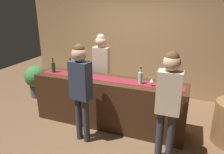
# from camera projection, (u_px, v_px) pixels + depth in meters

# --- Properties ---
(ground_plane) EXTENTS (10.00, 10.00, 0.00)m
(ground_plane) POSITION_uv_depth(u_px,v_px,m) (108.00, 124.00, 4.31)
(ground_plane) COLOR brown
(back_wall) EXTENTS (6.00, 0.12, 2.90)m
(back_wall) POSITION_uv_depth(u_px,v_px,m) (136.00, 37.00, 5.50)
(back_wall) COLOR tan
(back_wall) RESTS_ON ground
(bar_counter) EXTENTS (2.91, 0.60, 0.95)m
(bar_counter) POSITION_uv_depth(u_px,v_px,m) (108.00, 102.00, 4.15)
(bar_counter) COLOR #3D2314
(bar_counter) RESTS_ON ground
(counter_runner_cloth) EXTENTS (2.76, 0.28, 0.01)m
(counter_runner_cloth) POSITION_uv_depth(u_px,v_px,m) (108.00, 79.00, 3.99)
(counter_runner_cloth) COLOR maroon
(counter_runner_cloth) RESTS_ON bar_counter
(wine_bottle_clear) EXTENTS (0.07, 0.07, 0.30)m
(wine_bottle_clear) POSITION_uv_depth(u_px,v_px,m) (140.00, 78.00, 3.71)
(wine_bottle_clear) COLOR #B2C6C1
(wine_bottle_clear) RESTS_ON bar_counter
(wine_bottle_green) EXTENTS (0.07, 0.07, 0.30)m
(wine_bottle_green) POSITION_uv_depth(u_px,v_px,m) (53.00, 67.00, 4.32)
(wine_bottle_green) COLOR #194723
(wine_bottle_green) RESTS_ON bar_counter
(wine_bottle_amber) EXTENTS (0.07, 0.07, 0.30)m
(wine_bottle_amber) POSITION_uv_depth(u_px,v_px,m) (71.00, 67.00, 4.31)
(wine_bottle_amber) COLOR brown
(wine_bottle_amber) RESTS_ON bar_counter
(wine_glass_near_customer) EXTENTS (0.07, 0.07, 0.14)m
(wine_glass_near_customer) POSITION_uv_depth(u_px,v_px,m) (152.00, 80.00, 3.61)
(wine_glass_near_customer) COLOR silver
(wine_glass_near_customer) RESTS_ON bar_counter
(wine_glass_mid_counter) EXTENTS (0.07, 0.07, 0.14)m
(wine_glass_mid_counter) POSITION_uv_depth(u_px,v_px,m) (88.00, 70.00, 4.16)
(wine_glass_mid_counter) COLOR silver
(wine_glass_mid_counter) RESTS_ON bar_counter
(bartender) EXTENTS (0.35, 0.24, 1.69)m
(bartender) POSITION_uv_depth(u_px,v_px,m) (101.00, 64.00, 4.60)
(bartender) COLOR #26262B
(bartender) RESTS_ON ground
(customer_sipping) EXTENTS (0.34, 0.24, 1.71)m
(customer_sipping) POSITION_uv_depth(u_px,v_px,m) (169.00, 96.00, 3.01)
(customer_sipping) COLOR #33333D
(customer_sipping) RESTS_ON ground
(customer_browsing) EXTENTS (0.37, 0.25, 1.71)m
(customer_browsing) POSITION_uv_depth(u_px,v_px,m) (81.00, 84.00, 3.47)
(customer_browsing) COLOR #33333D
(customer_browsing) RESTS_ON ground
(potted_plant_tall) EXTENTS (0.56, 0.56, 0.82)m
(potted_plant_tall) POSITION_uv_depth(u_px,v_px,m) (36.00, 79.00, 5.42)
(potted_plant_tall) COLOR #4C4C51
(potted_plant_tall) RESTS_ON ground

